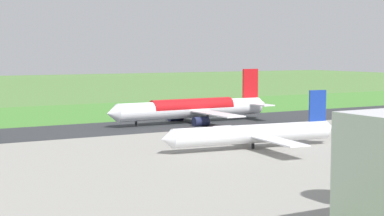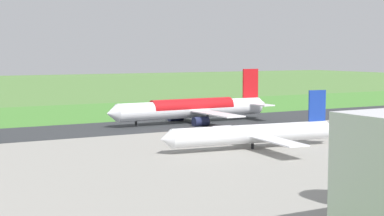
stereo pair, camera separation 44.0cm
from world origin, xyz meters
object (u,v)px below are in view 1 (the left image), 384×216
object	(u,v)px
airliner_parked_mid	(254,133)
traffic_cone_orange	(113,111)
airliner_main	(193,108)
no_stopping_sign	(136,108)

from	to	relation	value
airliner_parked_mid	traffic_cone_orange	size ratio (longest dim) A/B	77.32
airliner_main	traffic_cone_orange	size ratio (longest dim) A/B	98.20
traffic_cone_orange	airliner_main	bearing A→B (deg)	101.71
airliner_parked_mid	no_stopping_sign	distance (m)	86.93
airliner_main	no_stopping_sign	world-z (taller)	airliner_main
no_stopping_sign	traffic_cone_orange	xyz separation A→B (m)	(7.04, -3.67, -1.32)
airliner_main	traffic_cone_orange	world-z (taller)	airliner_main
airliner_main	traffic_cone_orange	bearing A→B (deg)	-78.29
airliner_main	no_stopping_sign	bearing A→B (deg)	-87.53
no_stopping_sign	traffic_cone_orange	distance (m)	8.04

